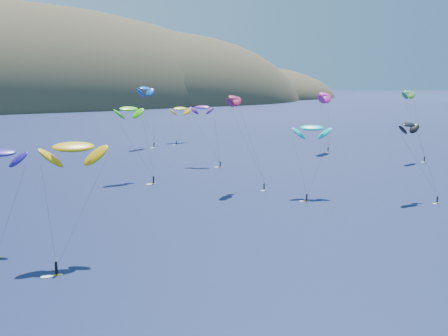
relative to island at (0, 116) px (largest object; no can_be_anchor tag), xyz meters
The scene contains 12 objects.
island is the anchor object (origin of this frame).
kitesurfer_2 505.15m from the island, 97.57° to the right, with size 11.43×11.49×20.22m.
kitesurfer_3 438.29m from the island, 94.46° to the right, with size 9.35×13.56×21.53m.
kitesurfer_4 369.22m from the island, 90.39° to the right, with size 10.94×10.70×25.42m.
kitesurfer_5 477.12m from the island, 90.38° to the right, with size 11.80×11.64×18.28m.
kitesurfer_6 421.52m from the island, 90.57° to the right, with size 7.89×13.23×20.07m.
kitesurfer_7 491.97m from the island, 88.44° to the right, with size 7.34×10.72×18.90m.
kitesurfer_8 416.49m from the island, 83.12° to the right, with size 11.72×10.55×23.86m.
kitesurfer_9 462.74m from the island, 91.97° to the right, with size 9.73×10.63×24.78m.
kitesurfer_10 496.13m from the island, 98.80° to the right, with size 8.52×8.73×18.14m.
kitesurfer_11 359.60m from the island, 87.33° to the right, with size 12.39×13.36×16.46m.
kitesurfer_13 449.38m from the island, 82.36° to the right, with size 8.35×10.46×24.56m.
Camera 1 is at (-52.50, -33.34, 28.93)m, focal length 50.00 mm.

